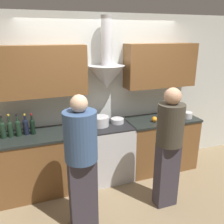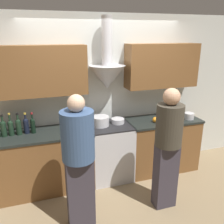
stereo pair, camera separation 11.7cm
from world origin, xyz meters
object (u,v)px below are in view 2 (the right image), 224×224
(wine_bottle_5, at_px, (33,125))
(orange_fruit, at_px, (155,120))
(wine_bottle_2, at_px, (11,127))
(wine_bottle_3, at_px, (19,126))
(wine_bottle_4, at_px, (26,125))
(stock_pot, at_px, (100,121))
(saucepan, at_px, (189,116))
(person_foreground_left, at_px, (79,158))
(wine_bottle_1, at_px, (3,128))
(mixing_bowl, at_px, (118,121))
(stove_range, at_px, (110,151))
(person_foreground_right, at_px, (168,145))

(wine_bottle_5, xyz_separation_m, orange_fruit, (1.89, -0.15, -0.08))
(wine_bottle_2, height_order, wine_bottle_3, wine_bottle_2)
(wine_bottle_4, distance_m, orange_fruit, 1.99)
(stock_pot, height_order, saucepan, stock_pot)
(wine_bottle_3, distance_m, person_foreground_left, 1.17)
(wine_bottle_1, relative_size, mixing_bowl, 1.54)
(stove_range, bearing_deg, mixing_bowl, 19.56)
(person_foreground_right, bearing_deg, wine_bottle_5, 150.36)
(wine_bottle_1, bearing_deg, wine_bottle_4, 4.59)
(wine_bottle_3, bearing_deg, saucepan, -3.52)
(person_foreground_left, bearing_deg, wine_bottle_3, 126.27)
(stove_range, bearing_deg, person_foreground_right, -60.57)
(wine_bottle_5, height_order, person_foreground_right, person_foreground_right)
(stock_pot, bearing_deg, mixing_bowl, 4.97)
(wine_bottle_1, xyz_separation_m, saucepan, (2.90, -0.16, -0.08))
(stock_pot, relative_size, person_foreground_right, 0.16)
(wine_bottle_2, xyz_separation_m, wine_bottle_4, (0.20, 0.01, 0.00))
(saucepan, height_order, person_foreground_right, person_foreground_right)
(stove_range, relative_size, person_foreground_right, 0.55)
(wine_bottle_4, bearing_deg, wine_bottle_2, -176.27)
(stove_range, height_order, person_foreground_right, person_foreground_right)
(person_foreground_right, bearing_deg, wine_bottle_1, 155.45)
(wine_bottle_1, relative_size, person_foreground_right, 0.19)
(wine_bottle_4, xyz_separation_m, person_foreground_left, (0.59, -0.95, -0.13))
(wine_bottle_2, bearing_deg, wine_bottle_5, -0.52)
(stock_pot, distance_m, mixing_bowl, 0.30)
(mixing_bowl, xyz_separation_m, orange_fruit, (0.59, -0.16, 0.01))
(mixing_bowl, bearing_deg, saucepan, -8.33)
(wine_bottle_2, distance_m, orange_fruit, 2.19)
(wine_bottle_5, xyz_separation_m, saucepan, (2.51, -0.17, -0.07))
(wine_bottle_4, xyz_separation_m, saucepan, (2.60, -0.19, -0.08))
(mixing_bowl, bearing_deg, wine_bottle_3, -179.58)
(wine_bottle_2, relative_size, orange_fruit, 3.70)
(wine_bottle_2, height_order, person_foreground_right, person_foreground_right)
(person_foreground_right, bearing_deg, stock_pot, 125.31)
(wine_bottle_5, distance_m, saucepan, 2.52)
(wine_bottle_3, distance_m, wine_bottle_5, 0.19)
(stock_pot, bearing_deg, person_foreground_right, -54.69)
(wine_bottle_2, relative_size, wine_bottle_5, 1.07)
(stock_pot, height_order, person_foreground_right, person_foreground_right)
(person_foreground_left, bearing_deg, wine_bottle_5, 117.76)
(wine_bottle_5, xyz_separation_m, stock_pot, (1.00, -0.02, -0.05))
(stove_range, distance_m, stock_pot, 0.55)
(orange_fruit, bearing_deg, wine_bottle_3, 176.01)
(wine_bottle_3, bearing_deg, wine_bottle_5, 1.26)
(stock_pot, bearing_deg, person_foreground_left, -118.92)
(wine_bottle_2, xyz_separation_m, saucepan, (2.80, -0.17, -0.08))
(wine_bottle_2, relative_size, person_foreground_right, 0.20)
(wine_bottle_2, relative_size, wine_bottle_3, 1.02)
(orange_fruit, height_order, person_foreground_left, person_foreground_left)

